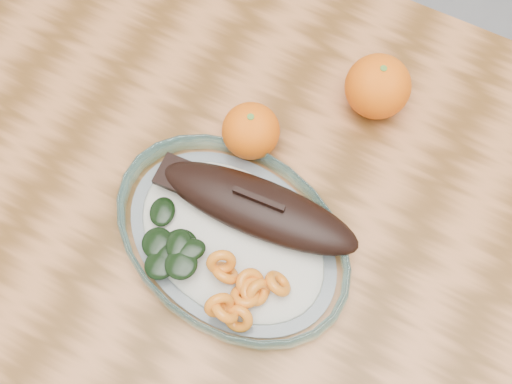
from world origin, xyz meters
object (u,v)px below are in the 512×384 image
at_px(orange_right, 378,87).
at_px(plated_meal, 233,235).
at_px(dining_table, 295,283).
at_px(orange_left, 251,131).

bearing_deg(orange_right, plated_meal, -106.28).
relative_size(dining_table, orange_right, 15.02).
relative_size(plated_meal, orange_left, 9.11).
xyz_separation_m(plated_meal, orange_right, (0.07, 0.24, 0.02)).
xyz_separation_m(dining_table, plated_meal, (-0.08, -0.01, 0.12)).
bearing_deg(orange_left, plated_meal, -71.92).
bearing_deg(orange_right, dining_table, -87.96).
height_order(dining_table, plated_meal, plated_meal).
bearing_deg(plated_meal, orange_left, 120.90).
bearing_deg(orange_left, orange_right, 47.90).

